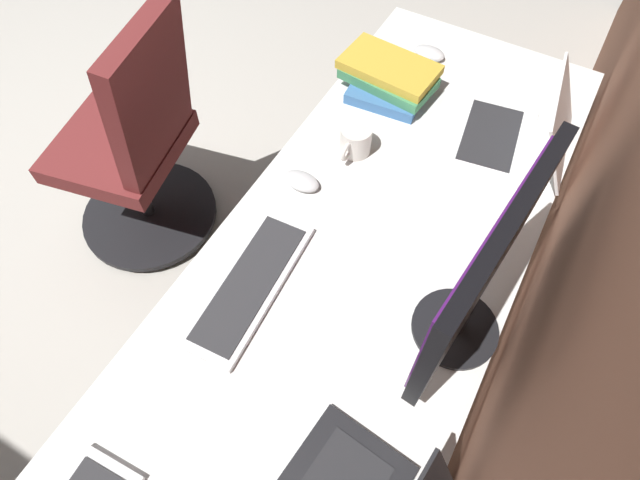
% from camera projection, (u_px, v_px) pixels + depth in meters
% --- Properties ---
extents(floor_plane, '(5.44, 5.44, 0.00)m').
position_uv_depth(floor_plane, '(11.00, 151.00, 2.50)').
color(floor_plane, '#B2ADA3').
extents(desk, '(2.27, 0.74, 0.73)m').
position_uv_depth(desk, '(337.00, 309.00, 1.31)').
color(desk, white).
rests_on(desk, ground).
extents(monitor_primary, '(0.49, 0.20, 0.46)m').
position_uv_depth(monitor_primary, '(482.00, 274.00, 1.00)').
color(monitor_primary, black).
rests_on(monitor_primary, desk).
extents(laptop_left, '(0.36, 0.38, 0.22)m').
position_uv_depth(laptop_left, '(517.00, 132.00, 1.49)').
color(laptop_left, white).
rests_on(laptop_left, desk).
extents(keyboard_spare, '(0.43, 0.16, 0.02)m').
position_uv_depth(keyboard_spare, '(250.00, 284.00, 1.27)').
color(keyboard_spare, silver).
rests_on(keyboard_spare, desk).
extents(mouse_main, '(0.06, 0.10, 0.03)m').
position_uv_depth(mouse_main, '(429.00, 53.00, 1.73)').
color(mouse_main, silver).
rests_on(mouse_main, desk).
extents(mouse_spare, '(0.06, 0.10, 0.03)m').
position_uv_depth(mouse_spare, '(302.00, 181.00, 1.44)').
color(mouse_spare, silver).
rests_on(mouse_spare, desk).
extents(book_stack_near, '(0.25, 0.31, 0.09)m').
position_uv_depth(book_stack_near, '(390.00, 78.00, 1.62)').
color(book_stack_near, '#38669E').
rests_on(book_stack_near, desk).
extents(coffee_mug, '(0.13, 0.09, 0.09)m').
position_uv_depth(coffee_mug, '(355.00, 140.00, 1.48)').
color(coffee_mug, silver).
rests_on(coffee_mug, desk).
extents(office_chair, '(0.56, 0.59, 0.97)m').
position_uv_depth(office_chair, '(137.00, 151.00, 1.89)').
color(office_chair, maroon).
rests_on(office_chair, ground).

